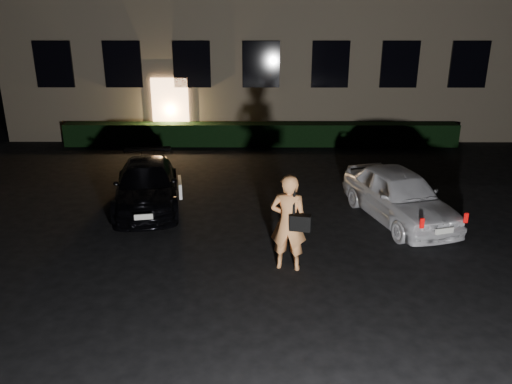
{
  "coord_description": "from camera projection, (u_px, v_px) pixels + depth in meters",
  "views": [
    {
      "loc": [
        -0.11,
        -8.28,
        4.81
      ],
      "look_at": [
        -0.15,
        2.0,
        1.12
      ],
      "focal_mm": 35.0,
      "sensor_mm": 36.0,
      "label": 1
    }
  ],
  "objects": [
    {
      "name": "sedan",
      "position": [
        147.0,
        185.0,
        13.06
      ],
      "size": [
        2.25,
        4.14,
        1.14
      ],
      "rotation": [
        0.0,
        0.0,
        0.17
      ],
      "color": "black",
      "rests_on": "ground"
    },
    {
      "name": "ground",
      "position": [
        264.0,
        283.0,
        9.42
      ],
      "size": [
        80.0,
        80.0,
        0.0
      ],
      "primitive_type": "plane",
      "color": "black",
      "rests_on": "ground"
    },
    {
      "name": "man",
      "position": [
        289.0,
        222.0,
        9.67
      ],
      "size": [
        0.82,
        0.6,
        1.97
      ],
      "rotation": [
        0.0,
        0.0,
        2.95
      ],
      "color": "#E08E50",
      "rests_on": "ground"
    },
    {
      "name": "hedge",
      "position": [
        261.0,
        134.0,
        19.16
      ],
      "size": [
        15.0,
        0.7,
        0.85
      ],
      "primitive_type": "cube",
      "color": "black",
      "rests_on": "ground"
    },
    {
      "name": "hatch",
      "position": [
        399.0,
        195.0,
        12.13
      ],
      "size": [
        2.48,
        4.03,
        1.28
      ],
      "rotation": [
        0.0,
        0.0,
        0.28
      ],
      "color": "white",
      "rests_on": "ground"
    }
  ]
}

